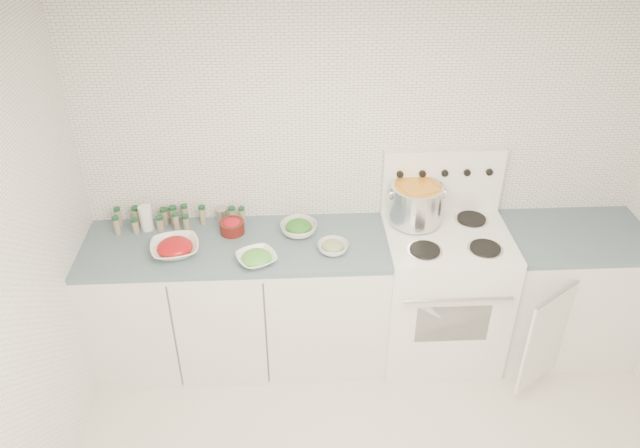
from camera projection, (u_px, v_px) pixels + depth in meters
The scene contains 13 objects.
room_walls at pixel (413, 274), 2.46m from camera, with size 3.54×3.04×2.52m.
counter_left at pixel (240, 301), 4.02m from camera, with size 1.85×0.62×0.90m.
stove at pixel (441, 289), 4.05m from camera, with size 0.76×0.70×1.36m.
counter_right at pixel (563, 291), 4.11m from camera, with size 0.89×0.86×0.90m.
stock_pot at pixel (416, 202), 3.84m from camera, with size 0.34×0.32×0.25m.
bowl_tomato at pixel (175, 248), 3.67m from camera, with size 0.33×0.33×0.09m.
bowl_snowpea at pixel (257, 258), 3.60m from camera, with size 0.29×0.29×0.07m.
bowl_broccoli at pixel (299, 228), 3.85m from camera, with size 0.30×0.30×0.09m.
bowl_zucchini at pixel (333, 247), 3.69m from camera, with size 0.20×0.20×0.07m.
bowl_pepper at pixel (232, 226), 3.86m from camera, with size 0.15×0.15×0.10m.
salt_canister at pixel (146, 218), 3.87m from camera, with size 0.08×0.08×0.16m, color white.
tin_can at pixel (222, 215), 3.96m from camera, with size 0.07×0.07×0.09m, color #A19988.
spice_cluster at pixel (170, 218), 3.91m from camera, with size 0.81×0.16×0.14m.
Camera 1 is at (-0.46, -1.93, 3.07)m, focal length 35.00 mm.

